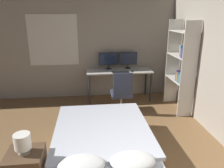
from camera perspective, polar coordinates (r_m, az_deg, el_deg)
wall_back at (r=5.79m, az=-2.32°, el=9.89°), size 12.00×0.08×2.70m
bed at (r=3.48m, az=-2.36°, el=-15.53°), size 1.46×2.05×0.56m
bedside_lamp at (r=2.86m, az=-22.36°, el=-13.78°), size 0.20×0.20×0.25m
desk at (r=5.61m, az=1.90°, el=2.66°), size 1.66×0.59×0.78m
monitor_left at (r=5.69m, az=-0.92°, el=6.39°), size 0.48×0.16×0.43m
monitor_right at (r=5.76m, az=4.19°, el=6.49°), size 0.48×0.16×0.43m
keyboard at (r=5.40m, az=2.20°, el=3.18°), size 0.42×0.13×0.02m
computer_mouse at (r=5.45m, az=5.31°, el=3.35°), size 0.07×0.05×0.04m
office_chair at (r=4.97m, az=2.50°, el=-3.17°), size 0.52×0.52×0.95m
bookshelf at (r=5.06m, az=17.89°, el=4.98°), size 0.34×0.89×2.04m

